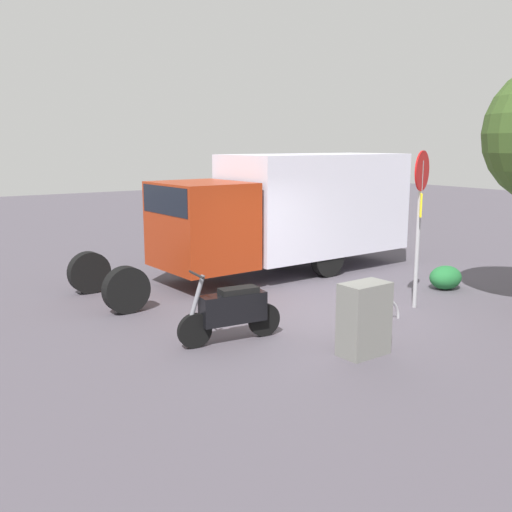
% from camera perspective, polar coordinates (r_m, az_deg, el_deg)
% --- Properties ---
extents(ground_plane, '(60.00, 60.00, 0.00)m').
position_cam_1_polar(ground_plane, '(11.31, 6.22, -5.52)').
color(ground_plane, '#4E4852').
extents(box_truck_near, '(8.54, 2.61, 2.92)m').
position_cam_1_polar(box_truck_near, '(14.46, 2.92, 4.67)').
color(box_truck_near, black).
rests_on(box_truck_near, ground).
extents(motorcycle, '(1.81, 0.55, 1.20)m').
position_cam_1_polar(motorcycle, '(9.54, -2.32, -5.32)').
color(motorcycle, black).
rests_on(motorcycle, ground).
extents(stop_sign, '(0.71, 0.33, 3.05)m').
position_cam_1_polar(stop_sign, '(11.66, 15.66, 4.84)').
color(stop_sign, '#9E9EA3').
rests_on(stop_sign, ground).
extents(utility_cabinet, '(0.78, 0.50, 1.13)m').
position_cam_1_polar(utility_cabinet, '(9.09, 10.48, -6.05)').
color(utility_cabinet, slate).
rests_on(utility_cabinet, ground).
extents(bike_rack_hoop, '(0.85, 0.18, 0.85)m').
position_cam_1_polar(bike_rack_hoop, '(10.90, 12.45, -6.35)').
color(bike_rack_hoop, '#B7B7BC').
rests_on(bike_rack_hoop, ground).
extents(shrub_near_sign, '(0.77, 0.63, 0.52)m').
position_cam_1_polar(shrub_near_sign, '(13.65, 17.94, -2.00)').
color(shrub_near_sign, '#216A33').
rests_on(shrub_near_sign, ground).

